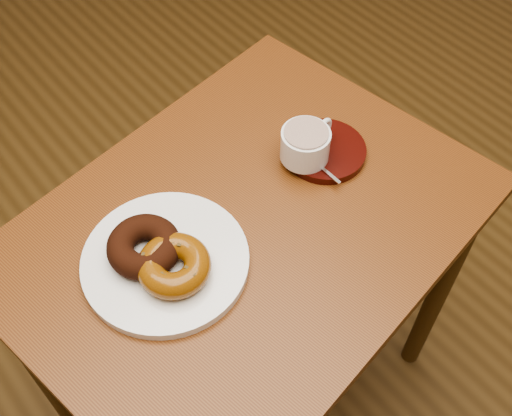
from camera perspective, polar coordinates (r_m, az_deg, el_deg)
ground at (r=1.68m, az=-4.57°, el=-7.99°), size 6.00×6.00×0.00m
cafe_table at (r=1.06m, az=-0.84°, el=-4.69°), size 0.80×0.64×0.68m
donut_plate at (r=0.94m, az=-8.05°, el=-4.69°), size 0.32×0.32×0.01m
donut_cinnamon at (r=0.92m, az=-9.92°, el=-3.39°), size 0.14×0.14×0.04m
donut_caramel at (r=0.90m, az=-7.31°, el=-5.09°), size 0.12×0.12×0.04m
saucer at (r=1.06m, az=6.15°, el=5.08°), size 0.18×0.18×0.01m
coffee_cup at (r=1.02m, az=4.46°, el=5.72°), size 0.10×0.08×0.06m
teaspoon at (r=1.03m, az=4.91°, el=4.39°), size 0.02×0.09×0.01m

